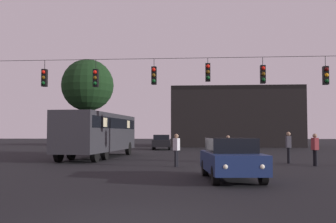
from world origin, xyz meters
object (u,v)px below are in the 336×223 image
Objects in this scene: car_near_right at (231,158)px; car_far_left at (162,142)px; city_bus at (99,131)px; pedestrian_crossing_right at (228,147)px; pedestrian_near_bus at (176,148)px; pedestrian_crossing_left at (289,145)px; tree_left_silhouette at (88,85)px; pedestrian_crossing_center at (315,148)px.

car_near_right is 26.87m from car_far_left.
car_near_right is (8.07, -12.40, -1.07)m from city_bus.
pedestrian_crossing_right is (5.61, -17.15, 0.08)m from car_far_left.
car_near_right is at bearing -67.27° from pedestrian_near_bus.
pedestrian_crossing_right is at bearing -20.24° from city_bus.
city_bus is 2.49× the size of car_near_right.
pedestrian_crossing_left is at bearing -15.46° from pedestrian_crossing_right.
pedestrian_crossing_left is 0.17× the size of tree_left_silhouette.
city_bus is at bearing 129.99° from pedestrian_near_bus.
city_bus is 6.28× the size of pedestrian_crossing_left.
tree_left_silhouette is (-11.99, 25.80, 6.36)m from pedestrian_near_bus.
car_near_right is 2.66× the size of pedestrian_crossing_center.
car_near_right is 2.53× the size of pedestrian_crossing_left.
city_bus reaches higher than car_far_left.
car_far_left is at bearing 100.91° from car_near_right.
pedestrian_crossing_right is 27.40m from tree_left_silhouette.
city_bus is at bearing 123.06° from car_near_right.
pedestrian_crossing_left is 2.05m from pedestrian_crossing_center.
pedestrian_near_bus is (2.76, -20.83, 0.14)m from car_far_left.
car_near_right and car_far_left have the same top height.
car_far_left is (-5.09, 26.38, 0.00)m from car_near_right.
tree_left_silhouette is (-18.15, 23.03, 6.29)m from pedestrian_crossing_left.
pedestrian_crossing_right is (-3.31, 0.92, -0.14)m from pedestrian_crossing_left.
pedestrian_crossing_left reaches higher than pedestrian_near_bus.
tree_left_silhouette reaches higher than city_bus.
pedestrian_crossing_right is at bearing -56.14° from tree_left_silhouette.
pedestrian_crossing_right is at bearing 164.54° from pedestrian_crossing_left.
pedestrian_crossing_right is (0.52, 9.23, 0.08)m from car_near_right.
pedestrian_crossing_center is at bearing -52.46° from tree_left_silhouette.
car_far_left is 21.02m from pedestrian_near_bus.
car_far_left is 20.15m from pedestrian_crossing_left.
tree_left_silhouette is at bearing 114.54° from car_near_right.
pedestrian_crossing_center is (0.95, -1.82, -0.06)m from pedestrian_crossing_left.
pedestrian_crossing_left is 1.06× the size of pedestrian_crossing_center.
city_bus is at bearing 159.76° from pedestrian_crossing_right.
city_bus is at bearing -71.77° from tree_left_silhouette.
tree_left_silhouette is (-6.24, 18.95, 5.43)m from city_bus.
car_near_right is 0.43× the size of tree_left_silhouette.
pedestrian_crossing_left reaches higher than car_far_left.
tree_left_silhouette is at bearing 114.93° from pedestrian_near_bus.
car_near_right is 1.01× the size of car_far_left.
pedestrian_near_bus is (-2.85, -3.68, 0.06)m from pedestrian_crossing_right.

